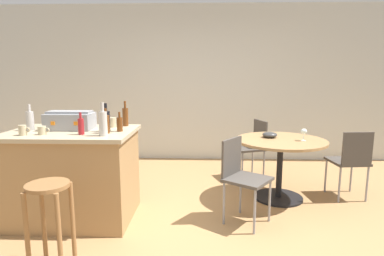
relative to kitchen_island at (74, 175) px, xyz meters
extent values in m
plane|color=#A37A4C|center=(1.27, -0.17, -0.47)|extent=(8.80, 8.80, 0.00)
cube|color=beige|center=(1.27, 2.51, 0.88)|extent=(8.00, 0.10, 2.70)
cube|color=#A37A4C|center=(0.00, 0.00, -0.02)|extent=(1.20, 0.83, 0.90)
cube|color=tan|center=(0.00, 0.00, 0.45)|extent=(1.26, 0.89, 0.04)
cylinder|color=olive|center=(0.29, -0.76, -0.14)|extent=(0.04, 0.04, 0.66)
cylinder|color=olive|center=(0.05, -0.76, -0.14)|extent=(0.04, 0.04, 0.66)
cylinder|color=olive|center=(0.05, -1.00, -0.14)|extent=(0.04, 0.04, 0.66)
cylinder|color=olive|center=(0.29, -1.00, -0.14)|extent=(0.04, 0.04, 0.66)
cylinder|color=olive|center=(0.17, -0.88, 0.20)|extent=(0.32, 0.32, 0.03)
cylinder|color=black|center=(2.28, 0.61, -0.46)|extent=(0.59, 0.59, 0.02)
cylinder|color=black|center=(2.28, 0.61, -0.12)|extent=(0.07, 0.07, 0.71)
cylinder|color=#A37A4C|center=(2.28, 0.61, 0.25)|extent=(1.07, 1.07, 0.03)
cube|color=#47423D|center=(1.80, -0.06, -0.01)|extent=(0.56, 0.56, 0.03)
cube|color=#47423D|center=(1.65, 0.05, 0.19)|extent=(0.23, 0.31, 0.40)
cylinder|color=gray|center=(1.76, 0.18, -0.25)|extent=(0.02, 0.02, 0.45)
cylinder|color=gray|center=(1.56, -0.10, -0.25)|extent=(0.02, 0.02, 0.45)
cylinder|color=gray|center=(1.84, -0.30, -0.25)|extent=(0.02, 0.02, 0.45)
cylinder|color=gray|center=(2.04, -0.02, -0.25)|extent=(0.02, 0.02, 0.45)
cube|color=#47423D|center=(3.12, 0.70, -0.02)|extent=(0.44, 0.44, 0.03)
cube|color=#47423D|center=(3.14, 0.51, 0.18)|extent=(0.36, 0.06, 0.40)
cylinder|color=gray|center=(2.97, 0.51, -0.25)|extent=(0.02, 0.02, 0.44)
cylinder|color=gray|center=(3.31, 0.54, -0.25)|extent=(0.02, 0.02, 0.44)
cylinder|color=gray|center=(3.27, 0.88, -0.25)|extent=(0.02, 0.02, 0.44)
cylinder|color=gray|center=(2.93, 0.85, -0.25)|extent=(0.02, 0.02, 0.44)
cube|color=#47423D|center=(2.01, 1.39, -0.02)|extent=(0.51, 0.51, 0.03)
cube|color=#47423D|center=(2.19, 1.45, 0.18)|extent=(0.14, 0.35, 0.40)
cylinder|color=gray|center=(2.22, 1.29, -0.25)|extent=(0.02, 0.02, 0.44)
cylinder|color=gray|center=(2.11, 1.61, -0.25)|extent=(0.02, 0.02, 0.44)
cylinder|color=gray|center=(1.79, 1.49, -0.25)|extent=(0.02, 0.02, 0.44)
cylinder|color=gray|center=(1.90, 1.17, -0.25)|extent=(0.02, 0.02, 0.44)
cube|color=gray|center=(-0.04, 0.09, 0.55)|extent=(0.47, 0.28, 0.17)
cube|color=gray|center=(-0.04, 0.09, 0.65)|extent=(0.44, 0.17, 0.02)
cube|color=orange|center=(-0.16, -0.06, 0.55)|extent=(0.04, 0.01, 0.04)
cube|color=orange|center=(0.08, -0.06, 0.55)|extent=(0.04, 0.01, 0.04)
cylinder|color=#603314|center=(0.40, -0.13, 0.56)|extent=(0.07, 0.07, 0.18)
cylinder|color=#603314|center=(0.40, -0.13, 0.68)|extent=(0.03, 0.03, 0.07)
cylinder|color=#B7B2AD|center=(-0.41, 0.00, 0.56)|extent=(0.07, 0.07, 0.19)
cylinder|color=#B7B2AD|center=(-0.41, 0.00, 0.70)|extent=(0.03, 0.03, 0.08)
cylinder|color=#603314|center=(0.48, 0.33, 0.57)|extent=(0.06, 0.06, 0.20)
cylinder|color=#603314|center=(0.48, 0.33, 0.71)|extent=(0.02, 0.02, 0.08)
cylinder|color=#B7B2AD|center=(0.42, -0.25, 0.58)|extent=(0.08, 0.08, 0.23)
cylinder|color=#B7B2AD|center=(0.42, -0.25, 0.74)|extent=(0.03, 0.03, 0.09)
cylinder|color=black|center=(0.38, -0.03, 0.57)|extent=(0.08, 0.08, 0.21)
cylinder|color=black|center=(0.38, -0.03, 0.71)|extent=(0.03, 0.03, 0.08)
cylinder|color=#603314|center=(0.51, -0.02, 0.54)|extent=(0.06, 0.06, 0.14)
cylinder|color=#603314|center=(0.51, -0.02, 0.64)|extent=(0.02, 0.02, 0.06)
cylinder|color=maroon|center=(0.19, -0.20, 0.54)|extent=(0.06, 0.06, 0.15)
cylinder|color=maroon|center=(0.19, -0.20, 0.65)|extent=(0.02, 0.02, 0.06)
cylinder|color=tan|center=(-0.35, -0.26, 0.52)|extent=(0.07, 0.07, 0.10)
torus|color=tan|center=(-0.30, -0.26, 0.52)|extent=(0.05, 0.01, 0.05)
cylinder|color=tan|center=(0.36, 0.25, 0.52)|extent=(0.09, 0.09, 0.10)
torus|color=tan|center=(0.41, 0.25, 0.52)|extent=(0.05, 0.01, 0.05)
cylinder|color=tan|center=(-0.19, -0.22, 0.51)|extent=(0.07, 0.07, 0.08)
torus|color=tan|center=(-0.14, -0.22, 0.51)|extent=(0.05, 0.01, 0.05)
cylinder|color=silver|center=(2.52, 0.54, 0.27)|extent=(0.06, 0.06, 0.00)
cylinder|color=silver|center=(2.52, 0.54, 0.31)|extent=(0.01, 0.01, 0.08)
ellipsoid|color=silver|center=(2.52, 0.54, 0.38)|extent=(0.07, 0.07, 0.06)
ellipsoid|color=#383838|center=(2.17, 0.72, 0.30)|extent=(0.18, 0.18, 0.07)
camera|label=1|loc=(1.35, -3.14, 1.03)|focal=29.66mm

